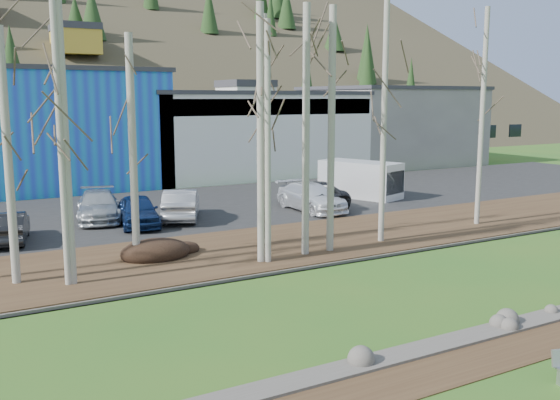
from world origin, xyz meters
TOP-DOWN VIEW (x-y plane):
  - ground at (0.00, 0.00)m, footprint 200.00×200.00m
  - dirt_strip at (0.00, 2.10)m, footprint 80.00×1.80m
  - near_bank_rocks at (0.00, 3.10)m, footprint 80.00×0.80m
  - river at (0.00, 7.20)m, footprint 80.00×8.00m
  - far_bank_rocks at (0.00, 11.30)m, footprint 80.00×0.80m
  - far_bank at (0.00, 14.50)m, footprint 80.00×7.00m
  - parking_lot at (0.00, 25.00)m, footprint 80.00×14.00m
  - building_blue at (-6.00, 39.00)m, footprint 20.40×12.24m
  - building_white at (12.00, 38.98)m, footprint 18.36×12.24m
  - building_grey at (28.00, 39.00)m, footprint 14.28×12.24m
  - hillside at (0.00, 84.00)m, footprint 160.00×72.00m
  - dirt_mound at (-3.53, 14.88)m, footprint 2.75×1.94m
  - birch_0 at (-8.68, 13.96)m, footprint 0.28×0.28m
  - birch_2 at (-4.29, 14.82)m, footprint 0.29×0.29m
  - birch_3 at (-7.19, 12.90)m, footprint 0.23×0.23m
  - birch_4 at (-0.23, 12.33)m, footprint 0.28×0.28m
  - birch_5 at (1.31, 14.87)m, footprint 0.22×0.22m
  - birch_6 at (-0.02, 12.15)m, footprint 0.22×0.22m
  - birch_7 at (3.02, 12.47)m, footprint 0.29×0.29m
  - birch_8 at (5.90, 12.79)m, footprint 0.25×0.25m
  - birch_9 at (12.37, 13.38)m, footprint 0.24×0.24m
  - birch_10 at (1.83, 12.47)m, footprint 0.29×0.29m
  - birch_11 at (-7.03, 12.90)m, footprint 0.23×0.23m
  - car_1 at (-8.13, 20.50)m, footprint 2.19×4.24m
  - car_2 at (-3.59, 23.57)m, footprint 3.11×5.39m
  - car_3 at (-2.28, 21.15)m, footprint 2.48×4.58m
  - car_4 at (0.12, 21.68)m, footprint 3.46×5.00m
  - car_5 at (8.16, 21.64)m, footprint 3.15×5.49m
  - car_6 at (7.26, 20.52)m, footprint 2.11×5.14m
  - van_white at (12.57, 22.87)m, footprint 3.66×5.48m

SIDE VIEW (x-z plane):
  - ground at x=0.00m, z-range 0.00..0.00m
  - near_bank_rocks at x=0.00m, z-range -0.25..0.25m
  - river at x=0.00m, z-range -0.45..0.45m
  - far_bank_rocks at x=0.00m, z-range -0.23..0.23m
  - dirt_strip at x=0.00m, z-range 0.00..0.03m
  - parking_lot at x=0.00m, z-range 0.00..0.14m
  - far_bank at x=0.00m, z-range 0.00..0.15m
  - dirt_mound at x=-3.53m, z-range 0.15..0.69m
  - car_1 at x=-8.13m, z-range 0.14..1.47m
  - car_5 at x=8.16m, z-range 0.14..1.58m
  - car_2 at x=-3.59m, z-range 0.14..1.61m
  - car_3 at x=-2.28m, z-range 0.14..1.62m
  - car_6 at x=7.26m, z-range 0.14..1.63m
  - car_4 at x=0.12m, z-range 0.14..1.70m
  - van_white at x=12.57m, z-range 0.14..2.36m
  - building_white at x=12.00m, z-range 0.01..6.81m
  - building_grey at x=28.00m, z-range 0.01..7.31m
  - building_blue at x=-6.00m, z-range 0.01..8.31m
  - birch_0 at x=-8.68m, z-range 0.15..8.54m
  - birch_2 at x=-4.29m, z-range 0.15..8.62m
  - birch_6 at x=-0.02m, z-range 0.15..9.07m
  - birch_5 at x=1.31m, z-range 0.15..9.63m
  - birch_4 at x=-0.23m, z-range 0.15..9.67m
  - birch_3 at x=-7.19m, z-range 0.15..9.69m
  - birch_11 at x=-7.03m, z-range 0.15..9.69m
  - birch_7 at x=3.02m, z-range 0.15..9.80m
  - birch_10 at x=1.83m, z-range 0.15..9.80m
  - birch_9 at x=12.37m, z-range 0.15..10.49m
  - birch_8 at x=5.90m, z-range 0.15..11.06m
  - hillside at x=0.00m, z-range 0.00..35.00m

